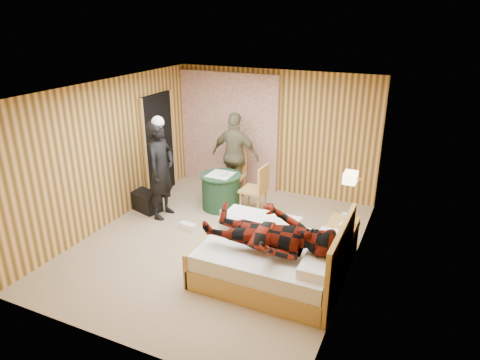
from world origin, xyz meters
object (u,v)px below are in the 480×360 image
at_px(man_on_bed, 270,225).
at_px(chair_far, 234,171).
at_px(wall_lamp, 350,177).
at_px(woman_standing, 161,170).
at_px(duffel_bag, 145,201).
at_px(bed, 273,259).
at_px(nightstand, 341,239).
at_px(man_at_table, 235,156).
at_px(chair_near, 258,186).
at_px(round_table, 221,191).

bearing_deg(man_on_bed, chair_far, 123.66).
distance_m(wall_lamp, woman_standing, 3.34).
height_order(duffel_bag, man_on_bed, man_on_bed).
xyz_separation_m(bed, nightstand, (0.75, 0.96, 0.00)).
bearing_deg(man_at_table, bed, 126.86).
bearing_deg(chair_far, man_on_bed, -60.54).
height_order(bed, chair_near, bed).
bearing_deg(man_at_table, chair_far, 78.58).
bearing_deg(round_table, duffel_bag, -151.65).
distance_m(nightstand, duffel_bag, 3.73).
bearing_deg(wall_lamp, chair_near, 155.20).
bearing_deg(man_on_bed, bed, 95.51).
bearing_deg(wall_lamp, man_on_bed, -122.49).
relative_size(woman_standing, man_at_table, 1.04).
relative_size(round_table, chair_far, 0.83).
bearing_deg(wall_lamp, man_at_table, 150.35).
xyz_separation_m(woman_standing, man_on_bed, (2.54, -1.25, 0.05)).
xyz_separation_m(nightstand, man_at_table, (-2.47, 1.46, 0.56)).
height_order(chair_far, man_at_table, man_at_table).
xyz_separation_m(duffel_bag, man_on_bed, (3.00, -1.31, 0.77)).
bearing_deg(duffel_bag, wall_lamp, 15.03).
xyz_separation_m(nightstand, duffel_bag, (-3.73, 0.13, -0.12)).
bearing_deg(chair_near, woman_standing, -60.89).
bearing_deg(chair_near, wall_lamp, 67.44).
bearing_deg(nightstand, woman_standing, 178.84).
bearing_deg(chair_near, duffel_bag, -67.99).
height_order(wall_lamp, chair_near, wall_lamp).
relative_size(wall_lamp, chair_far, 0.28).
distance_m(bed, woman_standing, 2.79).
relative_size(chair_far, chair_near, 0.97).
bearing_deg(man_at_table, duffel_bag, 47.94).
bearing_deg(man_on_bed, wall_lamp, 57.51).
bearing_deg(man_at_table, wall_lamp, 151.85).
bearing_deg(bed, duffel_bag, 159.96).
relative_size(wall_lamp, man_at_table, 0.15).
relative_size(bed, woman_standing, 1.09).
distance_m(bed, nightstand, 1.22).
bearing_deg(chair_far, duffel_bag, -138.20).
height_order(wall_lamp, man_on_bed, man_on_bed).
height_order(nightstand, woman_standing, woman_standing).
xyz_separation_m(round_table, woman_standing, (-0.81, -0.75, 0.55)).
xyz_separation_m(wall_lamp, chair_near, (-1.77, 0.82, -0.74)).
distance_m(chair_far, woman_standing, 1.62).
bearing_deg(chair_far, bed, -58.45).
bearing_deg(man_on_bed, nightstand, 58.33).
distance_m(bed, round_table, 2.46).
bearing_deg(woman_standing, bed, -113.68).
height_order(round_table, man_on_bed, man_on_bed).
distance_m(woman_standing, man_at_table, 1.61).
bearing_deg(duffel_bag, nightstand, 14.54).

